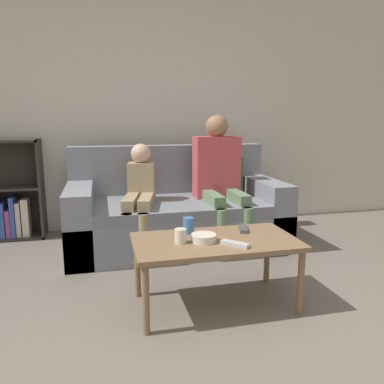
{
  "coord_description": "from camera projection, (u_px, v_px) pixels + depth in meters",
  "views": [
    {
      "loc": [
        -0.51,
        -1.31,
        1.15
      ],
      "look_at": [
        0.14,
        1.37,
        0.61
      ],
      "focal_mm": 35.0,
      "sensor_mm": 36.0,
      "label": 1
    }
  ],
  "objects": [
    {
      "name": "cup_near",
      "position": [
        180.0,
        236.0,
        2.21
      ],
      "size": [
        0.07,
        0.07,
        0.09
      ],
      "color": "silver",
      "rests_on": "coffee_table"
    },
    {
      "name": "cup_far",
      "position": [
        188.0,
        225.0,
        2.4
      ],
      "size": [
        0.07,
        0.07,
        0.1
      ],
      "color": "#3D70B2",
      "rests_on": "coffee_table"
    },
    {
      "name": "couch",
      "position": [
        176.0,
        213.0,
        3.48
      ],
      "size": [
        1.91,
        0.97,
        0.9
      ],
      "color": "gray",
      "rests_on": "ground_plane"
    },
    {
      "name": "person_adult",
      "position": [
        219.0,
        171.0,
        3.42
      ],
      "size": [
        0.42,
        0.66,
        1.19
      ],
      "rotation": [
        0.0,
        0.0,
        0.01
      ],
      "color": "#66845B",
      "rests_on": "ground_plane"
    },
    {
      "name": "coffee_table",
      "position": [
        215.0,
        246.0,
        2.29
      ],
      "size": [
        1.0,
        0.54,
        0.43
      ],
      "color": "brown",
      "rests_on": "ground_plane"
    },
    {
      "name": "person_child",
      "position": [
        140.0,
        192.0,
        3.21
      ],
      "size": [
        0.36,
        0.69,
        0.94
      ],
      "rotation": [
        0.0,
        0.0,
        -0.22
      ],
      "color": "#9E8966",
      "rests_on": "ground_plane"
    },
    {
      "name": "tv_remote_1",
      "position": [
        235.0,
        244.0,
        2.17
      ],
      "size": [
        0.15,
        0.16,
        0.02
      ],
      "rotation": [
        0.0,
        0.0,
        0.76
      ],
      "color": "#B7B7BC",
      "rests_on": "coffee_table"
    },
    {
      "name": "wall_back",
      "position": [
        148.0,
        105.0,
        3.95
      ],
      "size": [
        12.0,
        0.06,
        2.6
      ],
      "color": "beige",
      "rests_on": "ground_plane"
    },
    {
      "name": "tv_remote_0",
      "position": [
        243.0,
        228.0,
        2.48
      ],
      "size": [
        0.1,
        0.18,
        0.02
      ],
      "rotation": [
        0.0,
        0.0,
        -0.3
      ],
      "color": "#47474C",
      "rests_on": "coffee_table"
    },
    {
      "name": "snack_bowl",
      "position": [
        204.0,
        238.0,
        2.24
      ],
      "size": [
        0.15,
        0.15,
        0.05
      ],
      "color": "beige",
      "rests_on": "coffee_table"
    },
    {
      "name": "bookshelf",
      "position": [
        0.0,
        202.0,
        3.63
      ],
      "size": [
        0.74,
        0.28,
        0.96
      ],
      "color": "#332D28",
      "rests_on": "ground_plane"
    }
  ]
}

